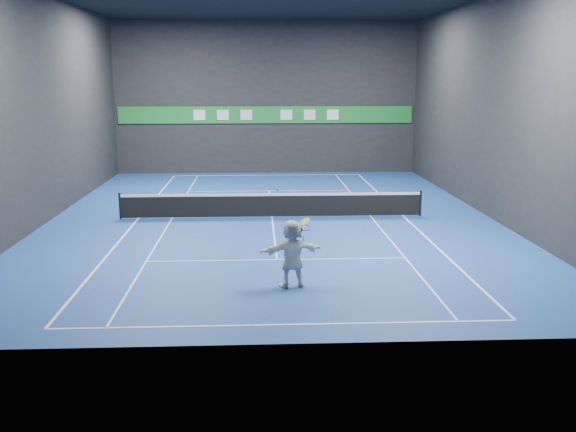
{
  "coord_description": "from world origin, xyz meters",
  "views": [
    {
      "loc": [
        -0.61,
        -25.95,
        5.6
      ],
      "look_at": [
        0.33,
        -6.79,
        1.5
      ],
      "focal_mm": 40.0,
      "sensor_mm": 36.0,
      "label": 1
    }
  ],
  "objects_px": {
    "tennis_ball": "(278,190)",
    "tennis_racket": "(305,228)",
    "player": "(292,253)",
    "tennis_net": "(272,204)"
  },
  "relations": [
    {
      "from": "tennis_ball",
      "to": "tennis_racket",
      "type": "distance_m",
      "value": 1.3
    },
    {
      "from": "player",
      "to": "tennis_net",
      "type": "bearing_deg",
      "value": -101.62
    },
    {
      "from": "player",
      "to": "tennis_ball",
      "type": "distance_m",
      "value": 1.81
    },
    {
      "from": "player",
      "to": "tennis_racket",
      "type": "xyz_separation_m",
      "value": [
        0.34,
        0.05,
        0.69
      ]
    },
    {
      "from": "tennis_net",
      "to": "tennis_racket",
      "type": "relative_size",
      "value": 17.17
    },
    {
      "from": "tennis_net",
      "to": "tennis_ball",
      "type": "bearing_deg",
      "value": -90.37
    },
    {
      "from": "tennis_ball",
      "to": "player",
      "type": "bearing_deg",
      "value": -4.47
    },
    {
      "from": "tennis_ball",
      "to": "tennis_racket",
      "type": "relative_size",
      "value": 0.1
    },
    {
      "from": "tennis_racket",
      "to": "tennis_ball",
      "type": "bearing_deg",
      "value": -178.65
    },
    {
      "from": "tennis_ball",
      "to": "tennis_net",
      "type": "xyz_separation_m",
      "value": [
        0.06,
        9.05,
        -2.17
      ]
    }
  ]
}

